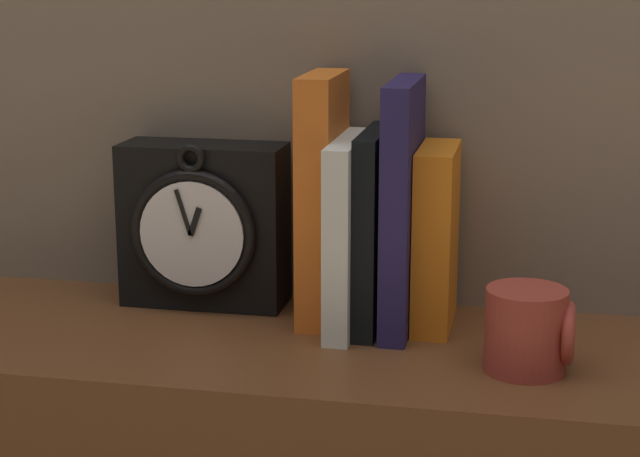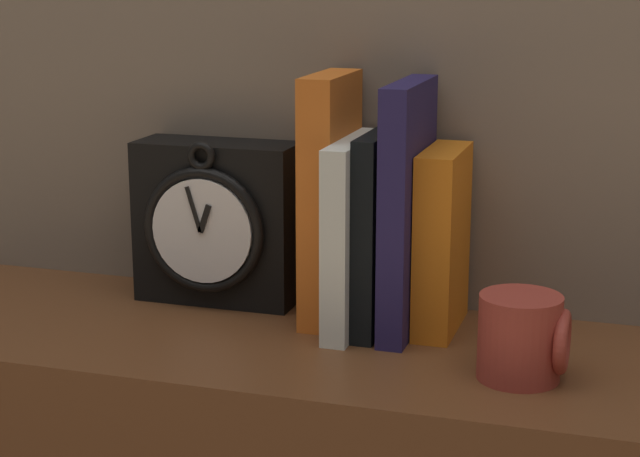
{
  "view_description": "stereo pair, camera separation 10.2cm",
  "coord_description": "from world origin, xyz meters",
  "px_view_note": "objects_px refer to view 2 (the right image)",
  "views": [
    {
      "loc": [
        0.2,
        -0.97,
        1.16
      ],
      "look_at": [
        0.0,
        0.0,
        0.91
      ],
      "focal_mm": 60.0,
      "sensor_mm": 36.0,
      "label": 1
    },
    {
      "loc": [
        0.3,
        -0.94,
        1.16
      ],
      "look_at": [
        0.0,
        0.0,
        0.91
      ],
      "focal_mm": 60.0,
      "sensor_mm": 36.0,
      "label": 2
    }
  ],
  "objects_px": {
    "book_slot4_orange": "(442,240)",
    "mug": "(523,338)",
    "book_slot3_navy": "(407,209)",
    "clock": "(216,223)",
    "book_slot1_white": "(354,234)",
    "book_slot0_orange": "(330,199)",
    "book_slot2_black": "(379,230)"
  },
  "relations": [
    {
      "from": "book_slot4_orange",
      "to": "clock",
      "type": "bearing_deg",
      "value": 176.22
    },
    {
      "from": "book_slot0_orange",
      "to": "book_slot4_orange",
      "type": "distance_m",
      "value": 0.12
    },
    {
      "from": "book_slot2_black",
      "to": "book_slot4_orange",
      "type": "height_order",
      "value": "book_slot2_black"
    },
    {
      "from": "book_slot3_navy",
      "to": "book_slot4_orange",
      "type": "height_order",
      "value": "book_slot3_navy"
    },
    {
      "from": "book_slot0_orange",
      "to": "book_slot4_orange",
      "type": "bearing_deg",
      "value": 0.67
    },
    {
      "from": "book_slot1_white",
      "to": "book_slot4_orange",
      "type": "relative_size",
      "value": 1.05
    },
    {
      "from": "book_slot3_navy",
      "to": "mug",
      "type": "relative_size",
      "value": 3.13
    },
    {
      "from": "clock",
      "to": "mug",
      "type": "relative_size",
      "value": 2.28
    },
    {
      "from": "clock",
      "to": "book_slot0_orange",
      "type": "xyz_separation_m",
      "value": [
        0.13,
        -0.02,
        0.04
      ]
    },
    {
      "from": "book_slot0_orange",
      "to": "clock",
      "type": "bearing_deg",
      "value": 172.39
    },
    {
      "from": "book_slot4_orange",
      "to": "mug",
      "type": "bearing_deg",
      "value": -49.2
    },
    {
      "from": "clock",
      "to": "book_slot0_orange",
      "type": "bearing_deg",
      "value": -7.61
    },
    {
      "from": "clock",
      "to": "book_slot0_orange",
      "type": "distance_m",
      "value": 0.14
    },
    {
      "from": "book_slot4_orange",
      "to": "book_slot2_black",
      "type": "bearing_deg",
      "value": -169.96
    },
    {
      "from": "book_slot1_white",
      "to": "book_slot4_orange",
      "type": "distance_m",
      "value": 0.09
    },
    {
      "from": "clock",
      "to": "mug",
      "type": "height_order",
      "value": "clock"
    },
    {
      "from": "clock",
      "to": "book_slot1_white",
      "type": "bearing_deg",
      "value": -12.02
    },
    {
      "from": "clock",
      "to": "book_slot4_orange",
      "type": "relative_size",
      "value": 0.99
    },
    {
      "from": "book_slot3_navy",
      "to": "mug",
      "type": "distance_m",
      "value": 0.18
    },
    {
      "from": "mug",
      "to": "book_slot4_orange",
      "type": "bearing_deg",
      "value": 130.8
    },
    {
      "from": "book_slot2_black",
      "to": "book_slot3_navy",
      "type": "relative_size",
      "value": 0.8
    },
    {
      "from": "book_slot1_white",
      "to": "book_slot3_navy",
      "type": "bearing_deg",
      "value": 5.26
    },
    {
      "from": "clock",
      "to": "book_slot3_navy",
      "type": "relative_size",
      "value": 0.73
    },
    {
      "from": "book_slot1_white",
      "to": "mug",
      "type": "distance_m",
      "value": 0.21
    },
    {
      "from": "book_slot1_white",
      "to": "book_slot4_orange",
      "type": "bearing_deg",
      "value": 12.01
    },
    {
      "from": "book_slot2_black",
      "to": "book_slot4_orange",
      "type": "xyz_separation_m",
      "value": [
        0.06,
        0.01,
        -0.01
      ]
    },
    {
      "from": "book_slot0_orange",
      "to": "mug",
      "type": "distance_m",
      "value": 0.26
    },
    {
      "from": "book_slot0_orange",
      "to": "book_slot3_navy",
      "type": "relative_size",
      "value": 1.01
    },
    {
      "from": "book_slot1_white",
      "to": "book_slot4_orange",
      "type": "height_order",
      "value": "book_slot1_white"
    },
    {
      "from": "clock",
      "to": "book_slot4_orange",
      "type": "distance_m",
      "value": 0.25
    },
    {
      "from": "book_slot0_orange",
      "to": "book_slot3_navy",
      "type": "xyz_separation_m",
      "value": [
        0.08,
        -0.01,
        -0.0
      ]
    },
    {
      "from": "book_slot3_navy",
      "to": "book_slot0_orange",
      "type": "bearing_deg",
      "value": 171.73
    }
  ]
}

